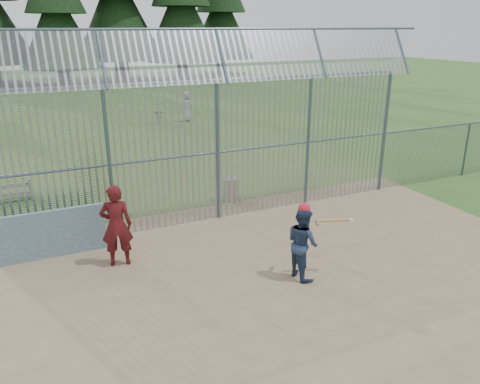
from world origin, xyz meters
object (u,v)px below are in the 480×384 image
batter (302,243)px  onlooker (116,225)px  dugout_wall (52,234)px  trash_can (231,189)px

batter → onlooker: onlooker is taller
dugout_wall → onlooker: bearing=-37.6°
dugout_wall → trash_can: size_ratio=3.05×
onlooker → dugout_wall: bearing=-25.7°
batter → onlooker: 4.29m
dugout_wall → batter: batter is taller
trash_can → dugout_wall: bearing=-161.6°
batter → onlooker: (-3.62, 2.30, 0.17)m
batter → trash_can: bearing=-9.2°
onlooker → trash_can: onlooker is taller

